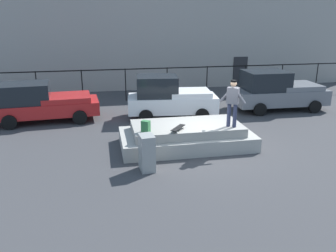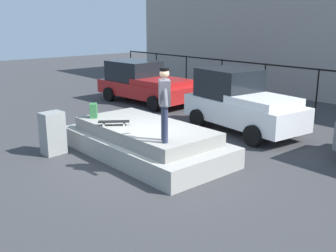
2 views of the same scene
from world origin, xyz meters
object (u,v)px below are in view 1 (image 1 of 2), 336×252
Objects in this scene: car_white_pickup_mid at (169,98)px; utility_box at (147,153)px; car_red_pickup_near at (41,102)px; skateboard at (178,128)px; car_grey_pickup_far at (276,91)px; skateboarder at (233,100)px; backpack at (146,126)px.

utility_box is (-1.86, -5.76, -0.39)m from car_white_pickup_mid.
skateboard is at bearing -43.87° from car_red_pickup_near.
skateboarder is at bearing -131.23° from car_grey_pickup_far.
skateboarder is 0.35× the size of car_red_pickup_near.
skateboarder is 3.72m from utility_box.
backpack is 0.35× the size of utility_box.
car_grey_pickup_far reaches higher than backpack.
skateboard is at bearing -177.72° from skateboarder.
skateboarder is at bearing -34.52° from car_red_pickup_near.
car_grey_pickup_far is at bearing 48.77° from skateboarder.
car_red_pickup_near is at bearing 117.28° from utility_box.
car_white_pickup_mid is (1.72, 4.53, -0.09)m from backpack.
car_red_pickup_near is at bearing 165.55° from backpack.
skateboarder is at bearing 2.28° from skateboard.
backpack is 8.94m from car_grey_pickup_far.
skateboarder reaches higher than utility_box.
backpack is 0.10× the size of car_white_pickup_mid.
car_red_pickup_near is 11.64m from car_grey_pickup_far.
utility_box is (-1.27, -1.18, -0.37)m from skateboard.
car_white_pickup_mid is at bearing 107.42° from skateboarder.
skateboarder is 6.60m from car_grey_pickup_far.
utility_box is (4.06, -6.30, -0.30)m from car_red_pickup_near.
car_red_pickup_near reaches higher than utility_box.
skateboard is 7.39m from car_red_pickup_near.
car_red_pickup_near reaches higher than skateboard.
skateboard is (-2.00, -0.08, -0.89)m from skateboarder.
utility_box is (-0.14, -1.23, -0.48)m from backpack.
car_white_pickup_mid is (5.92, -0.54, 0.08)m from car_red_pickup_near.
car_white_pickup_mid is at bearing 66.60° from utility_box.
car_red_pickup_near is 4.14× the size of utility_box.
backpack is 6.58m from car_red_pickup_near.
skateboarder is 8.95m from car_red_pickup_near.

